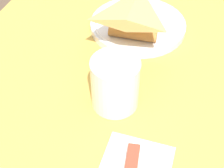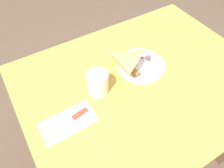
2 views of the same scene
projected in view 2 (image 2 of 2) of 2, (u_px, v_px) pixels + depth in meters
The scene contains 6 objects.
ground_plane at pixel (132, 151), 1.55m from camera, with size 6.00×6.00×0.00m, color brown.
dining_table at pixel (141, 95), 1.05m from camera, with size 1.06×0.82×0.77m.
plate_pizza at pixel (141, 64), 1.00m from camera, with size 0.22×0.22×0.05m.
milk_glass at pixel (98, 83), 0.88m from camera, with size 0.09×0.09×0.10m.
napkin_folded at pixel (68, 122), 0.82m from camera, with size 0.21×0.11×0.00m.
butter_knife at pixel (70, 120), 0.82m from camera, with size 0.18×0.05×0.01m.
Camera 2 is at (0.45, 0.47, 1.49)m, focal length 35.00 mm.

